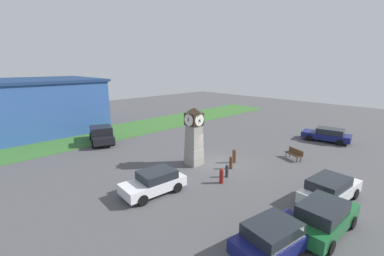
% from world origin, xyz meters
% --- Properties ---
extents(ground_plane, '(83.18, 83.18, 0.00)m').
position_xyz_m(ground_plane, '(0.00, 0.00, 0.00)').
color(ground_plane, '#4C4C4F').
extents(clock_tower, '(1.42, 1.44, 4.61)m').
position_xyz_m(clock_tower, '(-1.50, 1.41, 2.32)').
color(clock_tower, gray).
rests_on(clock_tower, ground_plane).
extents(bollard_near_tower, '(0.32, 0.32, 1.16)m').
position_xyz_m(bollard_near_tower, '(1.09, -0.64, 0.59)').
color(bollard_near_tower, brown).
rests_on(bollard_near_tower, ground_plane).
extents(bollard_mid_row, '(0.27, 0.27, 1.02)m').
position_xyz_m(bollard_mid_row, '(-0.13, -1.24, 0.51)').
color(bollard_mid_row, brown).
rests_on(bollard_mid_row, ground_plane).
extents(bollard_far_row, '(0.23, 0.23, 0.93)m').
position_xyz_m(bollard_far_row, '(-1.54, -1.96, 0.47)').
color(bollard_far_row, '#333338').
rests_on(bollard_far_row, ground_plane).
extents(bollard_end_row, '(0.29, 0.29, 1.04)m').
position_xyz_m(bollard_end_row, '(-2.57, -2.31, 0.53)').
color(bollard_end_row, maroon).
rests_on(bollard_end_row, ground_plane).
extents(car_navy_sedan, '(4.25, 2.45, 1.45)m').
position_xyz_m(car_navy_sedan, '(-6.08, -8.10, 0.74)').
color(car_navy_sedan, navy).
rests_on(car_navy_sedan, ground_plane).
extents(car_near_tower, '(4.37, 2.05, 1.61)m').
position_xyz_m(car_near_tower, '(-3.22, -9.03, 0.81)').
color(car_near_tower, '#19602D').
rests_on(car_near_tower, ground_plane).
extents(car_by_building, '(4.64, 2.26, 1.49)m').
position_xyz_m(car_by_building, '(0.12, -8.22, 0.76)').
color(car_by_building, silver).
rests_on(car_by_building, ground_plane).
extents(car_far_lot, '(4.06, 2.16, 1.41)m').
position_xyz_m(car_far_lot, '(-6.62, -0.26, 0.73)').
color(car_far_lot, silver).
rests_on(car_far_lot, ground_plane).
extents(car_silver_hatch, '(2.54, 4.79, 1.42)m').
position_xyz_m(car_silver_hatch, '(12.87, -3.77, 0.73)').
color(car_silver_hatch, navy).
rests_on(car_silver_hatch, ground_plane).
extents(pickup_truck, '(3.52, 5.32, 1.85)m').
position_xyz_m(pickup_truck, '(-4.14, 12.22, 0.93)').
color(pickup_truck, black).
rests_on(pickup_truck, ground_plane).
extents(bench, '(1.10, 1.68, 0.90)m').
position_xyz_m(bench, '(5.36, -3.72, 0.52)').
color(bench, brown).
rests_on(bench, ground_plane).
extents(warehouse_blue_far, '(20.48, 12.76, 6.17)m').
position_xyz_m(warehouse_blue_far, '(-10.62, 22.62, 3.10)').
color(warehouse_blue_far, '#2D5193').
rests_on(warehouse_blue_far, ground_plane).
extents(grass_verge_far, '(49.91, 7.04, 0.04)m').
position_xyz_m(grass_verge_far, '(1.66, 15.25, 0.02)').
color(grass_verge_far, '#386B2D').
rests_on(grass_verge_far, ground_plane).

